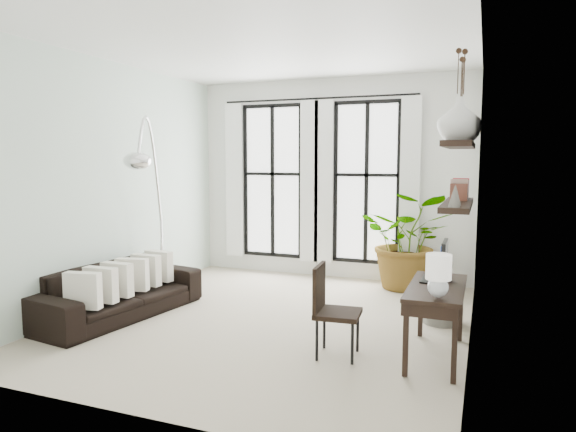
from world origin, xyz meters
The scene contains 16 objects.
floor centered at (0.00, 0.00, 0.00)m, with size 5.00×5.00×0.00m, color #BBAE95.
ceiling centered at (0.00, 0.00, 3.20)m, with size 5.00×5.00×0.00m, color white.
wall_left centered at (-2.25, 0.00, 1.60)m, with size 5.00×5.00×0.00m, color silver.
wall_right centered at (2.25, 0.00, 1.60)m, with size 5.00×5.00×0.00m, color white.
wall_back centered at (0.00, 2.50, 1.60)m, with size 4.50×4.50×0.00m, color white.
windows centered at (-0.20, 2.43, 1.56)m, with size 3.26×0.13×2.65m.
wall_shelves centered at (2.11, -0.47, 1.73)m, with size 0.25×1.30×0.60m.
sofa centered at (-1.80, -0.52, 0.32)m, with size 2.16×0.84×0.63m, color black.
throw_pillows centered at (-1.70, -0.52, 0.50)m, with size 0.40×1.52×0.40m.
plant centered at (1.31, 2.12, 0.72)m, with size 1.30×1.13×1.45m, color #2D7228.
desk centered at (1.95, -0.57, 0.68)m, with size 0.51×1.21×1.11m.
desk_chair centered at (0.97, -0.82, 0.51)m, with size 0.46×0.46×0.90m.
arc_lamp centered at (-1.70, 0.02, 1.89)m, with size 0.75×1.35×2.46m.
buddha centered at (1.92, 0.63, 0.34)m, with size 0.45×0.45×0.81m.
vase_a centered at (2.11, -0.76, 2.27)m, with size 0.37×0.37×0.38m, color white.
vase_b centered at (2.11, -0.36, 2.27)m, with size 0.37×0.37×0.38m, color white.
Camera 1 is at (2.34, -5.51, 1.92)m, focal length 32.00 mm.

